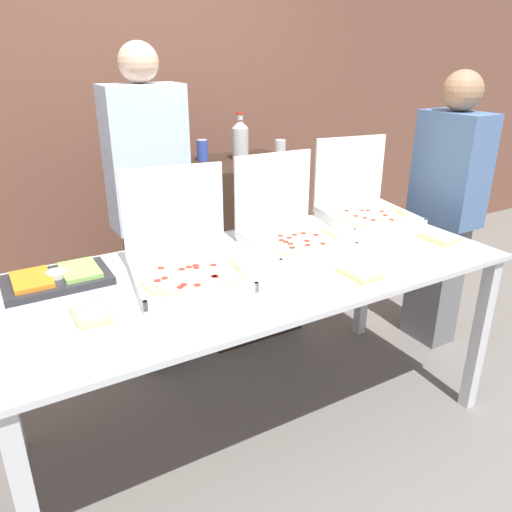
# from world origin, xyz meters

# --- Properties ---
(ground_plane) EXTENTS (16.00, 16.00, 0.00)m
(ground_plane) POSITION_xyz_m (0.00, 0.00, 0.00)
(ground_plane) COLOR slate
(brick_wall_behind) EXTENTS (10.00, 0.06, 2.80)m
(brick_wall_behind) POSITION_xyz_m (0.00, 1.70, 1.40)
(brick_wall_behind) COLOR brown
(brick_wall_behind) RESTS_ON ground_plane
(buffet_table) EXTENTS (2.19, 0.95, 0.87)m
(buffet_table) POSITION_xyz_m (0.00, 0.00, 0.77)
(buffet_table) COLOR silver
(buffet_table) RESTS_ON ground_plane
(pizza_box_far_left) EXTENTS (0.43, 0.45, 0.42)m
(pizza_box_far_left) POSITION_xyz_m (0.27, 0.14, 0.94)
(pizza_box_far_left) COLOR white
(pizza_box_far_left) RESTS_ON buffet_table
(pizza_box_near_right) EXTENTS (0.50, 0.51, 0.43)m
(pizza_box_near_right) POSITION_xyz_m (-0.31, 0.05, 0.94)
(pizza_box_near_right) COLOR white
(pizza_box_near_right) RESTS_ON buffet_table
(pizza_box_near_left) EXTENTS (0.50, 0.51, 0.43)m
(pizza_box_near_left) POSITION_xyz_m (0.83, 0.26, 0.94)
(pizza_box_near_left) COLOR white
(pizza_box_near_left) RESTS_ON buffet_table
(paper_plate_front_right) EXTENTS (0.24, 0.24, 0.03)m
(paper_plate_front_right) POSITION_xyz_m (-0.73, -0.10, 0.88)
(paper_plate_front_right) COLOR white
(paper_plate_front_right) RESTS_ON buffet_table
(paper_plate_front_center) EXTENTS (0.23, 0.23, 0.03)m
(paper_plate_front_center) POSITION_xyz_m (0.32, -0.31, 0.88)
(paper_plate_front_center) COLOR white
(paper_plate_front_center) RESTS_ON buffet_table
(paper_plate_front_left) EXTENTS (0.22, 0.22, 0.03)m
(paper_plate_front_left) POSITION_xyz_m (0.93, -0.19, 0.88)
(paper_plate_front_left) COLOR white
(paper_plate_front_left) RESTS_ON buffet_table
(veggie_tray) EXTENTS (0.41, 0.26, 0.05)m
(veggie_tray) POSITION_xyz_m (-0.78, 0.26, 0.89)
(veggie_tray) COLOR #28282D
(veggie_tray) RESTS_ON buffet_table
(sideboard_podium) EXTENTS (0.62, 0.53, 1.12)m
(sideboard_podium) POSITION_xyz_m (0.43, 0.92, 0.56)
(sideboard_podium) COLOR black
(sideboard_podium) RESTS_ON ground_plane
(soda_bottle) EXTENTS (0.10, 0.10, 0.28)m
(soda_bottle) POSITION_xyz_m (0.45, 0.96, 1.24)
(soda_bottle) COLOR #B7BCC1
(soda_bottle) RESTS_ON sideboard_podium
(soda_can_silver) EXTENTS (0.07, 0.07, 0.12)m
(soda_can_silver) POSITION_xyz_m (0.63, 0.80, 1.19)
(soda_can_silver) COLOR silver
(soda_can_silver) RESTS_ON sideboard_podium
(soda_can_colored) EXTENTS (0.07, 0.07, 0.12)m
(soda_can_colored) POSITION_xyz_m (0.23, 1.03, 1.19)
(soda_can_colored) COLOR #334CB2
(soda_can_colored) RESTS_ON sideboard_podium
(person_guest_plaid) EXTENTS (0.40, 0.22, 1.78)m
(person_guest_plaid) POSITION_xyz_m (-0.20, 0.78, 0.93)
(person_guest_plaid) COLOR black
(person_guest_plaid) RESTS_ON ground_plane
(person_guest_cap) EXTENTS (0.22, 0.40, 1.65)m
(person_guest_cap) POSITION_xyz_m (1.40, 0.17, 0.86)
(person_guest_cap) COLOR slate
(person_guest_cap) RESTS_ON ground_plane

